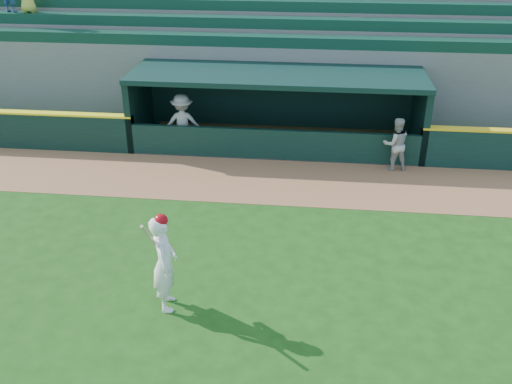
# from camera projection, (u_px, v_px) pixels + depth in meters

# --- Properties ---
(ground) EXTENTS (120.00, 120.00, 0.00)m
(ground) POSITION_uv_depth(u_px,v_px,m) (248.00, 279.00, 12.34)
(ground) COLOR #184310
(ground) RESTS_ON ground
(warning_track) EXTENTS (40.00, 3.00, 0.01)m
(warning_track) POSITION_uv_depth(u_px,v_px,m) (268.00, 181.00, 16.68)
(warning_track) COLOR #925E3A
(warning_track) RESTS_ON ground
(dugout_player_front) EXTENTS (0.89, 0.75, 1.64)m
(dugout_player_front) POSITION_uv_depth(u_px,v_px,m) (396.00, 144.00, 17.07)
(dugout_player_front) COLOR #ACACA7
(dugout_player_front) RESTS_ON ground
(dugout_player_inside) EXTENTS (1.32, 0.89, 1.90)m
(dugout_player_inside) POSITION_uv_depth(u_px,v_px,m) (183.00, 123.00, 18.32)
(dugout_player_inside) COLOR #A2A29D
(dugout_player_inside) RESTS_ON ground
(dugout) EXTENTS (9.40, 2.80, 2.46)m
(dugout) POSITION_uv_depth(u_px,v_px,m) (277.00, 103.00, 18.82)
(dugout) COLOR slate
(dugout) RESTS_ON ground
(stands) EXTENTS (34.50, 6.25, 7.52)m
(stands) POSITION_uv_depth(u_px,v_px,m) (286.00, 42.00, 22.40)
(stands) COLOR slate
(stands) RESTS_ON ground
(batter_at_plate) EXTENTS (0.63, 0.90, 2.12)m
(batter_at_plate) POSITION_uv_depth(u_px,v_px,m) (164.00, 262.00, 11.05)
(batter_at_plate) COLOR white
(batter_at_plate) RESTS_ON ground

